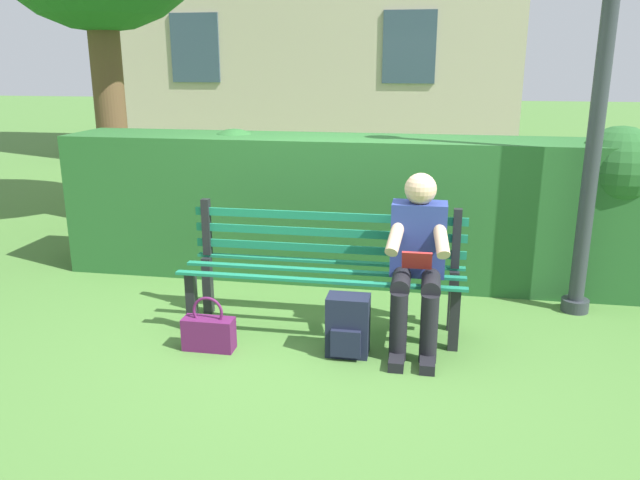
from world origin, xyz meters
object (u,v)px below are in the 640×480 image
park_bench (324,265)px  lamp_post (606,49)px  backpack (348,326)px  handbag (209,332)px  person_seated (417,256)px

park_bench → lamp_post: 2.56m
backpack → handbag: size_ratio=1.08×
person_seated → handbag: person_seated is taller
park_bench → lamp_post: (-1.94, -0.63, 1.54)m
park_bench → backpack: 0.58m
person_seated → lamp_post: lamp_post is taller
lamp_post → backpack: bearing=32.7°
park_bench → backpack: (-0.24, 0.45, -0.27)m
park_bench → backpack: size_ratio=4.89×
park_bench → person_seated: 0.73m
handbag → person_seated: bearing=-165.5°
park_bench → backpack: park_bench is taller
park_bench → handbag: size_ratio=5.30×
person_seated → backpack: size_ratio=2.86×
handbag → lamp_post: size_ratio=0.11×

